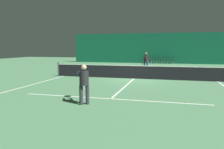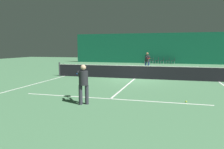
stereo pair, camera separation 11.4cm
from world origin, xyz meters
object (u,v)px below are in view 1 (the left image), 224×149
(tennis_net, at_px, (134,71))
(courtside_chair_1, at_px, (150,60))
(courtside_chair_2, at_px, (156,60))
(courtside_chair_4, at_px, (167,60))
(tennis_ball, at_px, (186,101))
(player_near, at_px, (84,81))
(courtside_chair_5, at_px, (172,60))
(courtside_chair_0, at_px, (145,60))
(player_far, at_px, (146,60))
(courtside_chair_3, at_px, (161,60))

(tennis_net, bearing_deg, courtside_chair_1, 90.44)
(courtside_chair_2, bearing_deg, courtside_chair_4, 90.00)
(tennis_net, bearing_deg, tennis_ball, -63.33)
(tennis_net, xyz_separation_m, player_near, (-0.79, -7.52, 0.40))
(player_near, bearing_deg, courtside_chair_5, -39.52)
(player_near, relative_size, courtside_chair_5, 1.85)
(courtside_chair_0, height_order, tennis_ball, courtside_chair_0)
(player_near, height_order, player_far, player_far)
(courtside_chair_0, distance_m, courtside_chair_5, 3.62)
(player_near, bearing_deg, courtside_chair_0, -30.51)
(player_far, distance_m, courtside_chair_3, 9.61)
(courtside_chair_5, bearing_deg, tennis_net, -10.28)
(tennis_net, distance_m, player_far, 5.82)
(player_far, distance_m, courtside_chair_2, 9.55)
(courtside_chair_5, bearing_deg, player_far, -14.96)
(player_near, relative_size, player_far, 0.89)
(player_far, bearing_deg, courtside_chair_0, 172.56)
(courtside_chair_2, xyz_separation_m, courtside_chair_5, (2.17, 0.00, 0.00))
(tennis_ball, bearing_deg, courtside_chair_5, 90.88)
(courtside_chair_3, relative_size, courtside_chair_4, 1.00)
(courtside_chair_2, relative_size, courtside_chair_3, 1.00)
(courtside_chair_1, distance_m, tennis_ball, 21.76)
(courtside_chair_0, xyz_separation_m, courtside_chair_3, (2.17, 0.00, 0.00))
(player_far, distance_m, tennis_ball, 12.37)
(courtside_chair_3, height_order, courtside_chair_4, same)
(tennis_net, bearing_deg, player_far, 87.70)
(courtside_chair_3, distance_m, courtside_chair_5, 1.45)
(tennis_net, distance_m, player_near, 7.57)
(player_far, relative_size, courtside_chair_2, 2.07)
(courtside_chair_3, bearing_deg, courtside_chair_0, -90.00)
(courtside_chair_1, xyz_separation_m, courtside_chair_5, (2.90, 0.00, 0.00))
(player_near, relative_size, courtside_chair_4, 1.85)
(courtside_chair_4, bearing_deg, courtside_chair_3, -90.00)
(tennis_net, relative_size, player_near, 7.72)
(tennis_ball, bearing_deg, courtside_chair_4, 92.81)
(player_near, height_order, courtside_chair_4, player_near)
(courtside_chair_5, relative_size, tennis_ball, 12.73)
(tennis_ball, bearing_deg, courtside_chair_1, 98.53)
(courtside_chair_2, height_order, courtside_chair_4, same)
(courtside_chair_2, bearing_deg, courtside_chair_5, 90.00)
(courtside_chair_0, relative_size, courtside_chair_4, 1.00)
(courtside_chair_3, distance_m, courtside_chair_4, 0.72)
(player_far, xyz_separation_m, courtside_chair_1, (-0.35, 9.53, -0.53))
(player_near, distance_m, courtside_chair_0, 22.84)
(courtside_chair_0, bearing_deg, courtside_chair_5, 90.00)
(tennis_net, xyz_separation_m, tennis_ball, (3.11, -6.19, -0.48))
(player_far, bearing_deg, courtside_chair_3, 159.55)
(player_far, xyz_separation_m, courtside_chair_5, (2.55, 9.53, -0.53))
(tennis_ball, bearing_deg, courtside_chair_3, 94.73)
(courtside_chair_0, xyz_separation_m, courtside_chair_5, (3.62, 0.00, 0.00))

